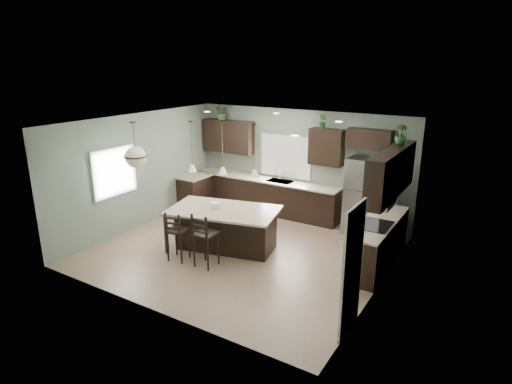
% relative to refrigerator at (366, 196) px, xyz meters
% --- Properties ---
extents(ground, '(6.00, 6.00, 0.00)m').
position_rel_refrigerator_xyz_m(ground, '(-1.94, -2.35, -0.93)').
color(ground, '#9E8466').
rests_on(ground, ground).
extents(pantry_door, '(0.04, 0.82, 2.04)m').
position_rel_refrigerator_xyz_m(pantry_door, '(1.03, -3.90, 0.09)').
color(pantry_door, white).
rests_on(pantry_door, ground).
extents(window_back, '(1.35, 0.02, 1.00)m').
position_rel_refrigerator_xyz_m(window_back, '(-2.34, 0.38, 0.62)').
color(window_back, white).
rests_on(window_back, room_shell).
extents(window_left, '(0.02, 1.10, 1.00)m').
position_rel_refrigerator_xyz_m(window_left, '(-4.93, -3.15, 0.62)').
color(window_left, white).
rests_on(window_left, room_shell).
extents(left_return_cabs, '(0.60, 0.90, 0.90)m').
position_rel_refrigerator_xyz_m(left_return_cabs, '(-4.64, -0.65, -0.48)').
color(left_return_cabs, black).
rests_on(left_return_cabs, ground).
extents(left_return_countertop, '(0.66, 0.96, 0.04)m').
position_rel_refrigerator_xyz_m(left_return_countertop, '(-4.62, -0.65, -0.01)').
color(left_return_countertop, '#B8AC8B').
rests_on(left_return_countertop, left_return_cabs).
extents(back_lower_cabs, '(4.20, 0.60, 0.90)m').
position_rel_refrigerator_xyz_m(back_lower_cabs, '(-2.79, 0.10, -0.48)').
color(back_lower_cabs, black).
rests_on(back_lower_cabs, ground).
extents(back_countertop, '(4.20, 0.66, 0.04)m').
position_rel_refrigerator_xyz_m(back_countertop, '(-2.79, 0.08, -0.01)').
color(back_countertop, '#B8AC8B').
rests_on(back_countertop, back_lower_cabs).
extents(sink_inset, '(0.70, 0.45, 0.01)m').
position_rel_refrigerator_xyz_m(sink_inset, '(-2.34, 0.08, 0.01)').
color(sink_inset, gray).
rests_on(sink_inset, back_countertop).
extents(faucet, '(0.02, 0.02, 0.28)m').
position_rel_refrigerator_xyz_m(faucet, '(-2.34, 0.05, 0.16)').
color(faucet, silver).
rests_on(faucet, back_countertop).
extents(back_upper_left, '(1.55, 0.34, 0.90)m').
position_rel_refrigerator_xyz_m(back_upper_left, '(-4.09, 0.23, 1.02)').
color(back_upper_left, black).
rests_on(back_upper_left, room_shell).
extents(back_upper_right, '(0.85, 0.34, 0.90)m').
position_rel_refrigerator_xyz_m(back_upper_right, '(-1.14, 0.23, 1.02)').
color(back_upper_right, black).
rests_on(back_upper_right, room_shell).
extents(fridge_header, '(1.05, 0.34, 0.45)m').
position_rel_refrigerator_xyz_m(fridge_header, '(-0.09, 0.23, 1.32)').
color(fridge_header, black).
rests_on(fridge_header, room_shell).
extents(right_lower_cabs, '(0.60, 2.35, 0.90)m').
position_rel_refrigerator_xyz_m(right_lower_cabs, '(0.76, -1.48, -0.48)').
color(right_lower_cabs, black).
rests_on(right_lower_cabs, ground).
extents(right_countertop, '(0.66, 2.35, 0.04)m').
position_rel_refrigerator_xyz_m(right_countertop, '(0.74, -1.48, -0.01)').
color(right_countertop, '#B8AC8B').
rests_on(right_countertop, right_lower_cabs).
extents(cooktop, '(0.58, 0.75, 0.02)m').
position_rel_refrigerator_xyz_m(cooktop, '(0.74, -1.75, 0.02)').
color(cooktop, black).
rests_on(cooktop, right_countertop).
extents(wall_oven_front, '(0.01, 0.72, 0.60)m').
position_rel_refrigerator_xyz_m(wall_oven_front, '(0.45, -1.75, -0.48)').
color(wall_oven_front, gray).
rests_on(wall_oven_front, right_lower_cabs).
extents(right_upper_cabs, '(0.34, 2.35, 0.90)m').
position_rel_refrigerator_xyz_m(right_upper_cabs, '(0.89, -1.48, 1.02)').
color(right_upper_cabs, black).
rests_on(right_upper_cabs, room_shell).
extents(microwave, '(0.40, 0.75, 0.40)m').
position_rel_refrigerator_xyz_m(microwave, '(0.84, -1.75, 0.62)').
color(microwave, gray).
rests_on(microwave, right_upper_cabs).
extents(refrigerator, '(0.90, 0.74, 1.85)m').
position_rel_refrigerator_xyz_m(refrigerator, '(0.00, 0.00, 0.00)').
color(refrigerator, gray).
rests_on(refrigerator, ground).
extents(kitchen_island, '(2.57, 1.83, 0.92)m').
position_rel_refrigerator_xyz_m(kitchen_island, '(-2.33, -2.50, -0.46)').
color(kitchen_island, black).
rests_on(kitchen_island, ground).
extents(serving_dish, '(0.24, 0.24, 0.14)m').
position_rel_refrigerator_xyz_m(serving_dish, '(-2.52, -2.55, 0.07)').
color(serving_dish, silver).
rests_on(serving_dish, kitchen_island).
extents(bar_stool_left, '(0.46, 0.46, 1.08)m').
position_rel_refrigerator_xyz_m(bar_stool_left, '(-2.83, -3.43, -0.39)').
color(bar_stool_left, black).
rests_on(bar_stool_left, ground).
extents(bar_stool_center, '(0.43, 0.43, 1.15)m').
position_rel_refrigerator_xyz_m(bar_stool_center, '(-2.16, -3.35, -0.35)').
color(bar_stool_center, black).
rests_on(bar_stool_center, ground).
extents(pendant_left, '(0.17, 0.17, 1.10)m').
position_rel_refrigerator_xyz_m(pendant_left, '(-3.01, -2.66, 1.32)').
color(pendant_left, silver).
rests_on(pendant_left, room_shell).
extents(pendant_center, '(0.17, 0.17, 1.10)m').
position_rel_refrigerator_xyz_m(pendant_center, '(-2.33, -2.50, 1.32)').
color(pendant_center, silver).
rests_on(pendant_center, room_shell).
extents(pendant_right, '(0.17, 0.17, 1.10)m').
position_rel_refrigerator_xyz_m(pendant_right, '(-1.65, -2.34, 1.32)').
color(pendant_right, silver).
rests_on(pendant_right, room_shell).
extents(chandelier, '(0.49, 0.49, 0.98)m').
position_rel_refrigerator_xyz_m(chandelier, '(-3.94, -3.37, 1.39)').
color(chandelier, beige).
rests_on(chandelier, room_shell).
extents(plant_back_left, '(0.50, 0.47, 0.45)m').
position_rel_refrigerator_xyz_m(plant_back_left, '(-4.26, 0.20, 1.70)').
color(plant_back_left, '#325625').
rests_on(plant_back_left, back_upper_left).
extents(plant_back_right, '(0.25, 0.23, 0.36)m').
position_rel_refrigerator_xyz_m(plant_back_right, '(-1.26, 0.20, 1.66)').
color(plant_back_right, '#2B5525').
rests_on(plant_back_right, back_upper_right).
extents(plant_right_wall, '(0.26, 0.26, 0.39)m').
position_rel_refrigerator_xyz_m(plant_right_wall, '(0.86, -0.89, 1.67)').
color(plant_right_wall, '#2A5927').
rests_on(plant_right_wall, right_upper_cabs).
extents(room_shell, '(6.00, 6.00, 6.00)m').
position_rel_refrigerator_xyz_m(room_shell, '(-1.94, -2.35, 0.77)').
color(room_shell, slate).
rests_on(room_shell, ground).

